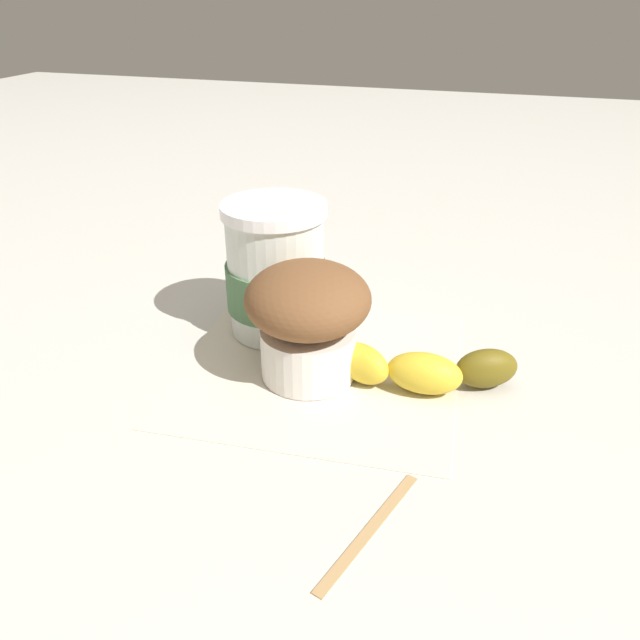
% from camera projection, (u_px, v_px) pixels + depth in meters
% --- Properties ---
extents(ground_plane, '(3.00, 3.00, 0.00)m').
position_uv_depth(ground_plane, '(320.00, 366.00, 0.53)').
color(ground_plane, beige).
extents(paper_napkin, '(0.24, 0.24, 0.00)m').
position_uv_depth(paper_napkin, '(320.00, 365.00, 0.53)').
color(paper_napkin, beige).
rests_on(paper_napkin, ground_plane).
extents(coffee_cup, '(0.09, 0.09, 0.12)m').
position_uv_depth(coffee_cup, '(276.00, 273.00, 0.56)').
color(coffee_cup, silver).
rests_on(coffee_cup, paper_napkin).
extents(muffin, '(0.10, 0.10, 0.10)m').
position_uv_depth(muffin, '(308.00, 316.00, 0.49)').
color(muffin, white).
rests_on(muffin, paper_napkin).
extents(banana, '(0.15, 0.07, 0.03)m').
position_uv_depth(banana, '(424.00, 369.00, 0.49)').
color(banana, gold).
rests_on(banana, paper_napkin).
extents(wooden_stirrer, '(0.04, 0.11, 0.00)m').
position_uv_depth(wooden_stirrer, '(370.00, 530.00, 0.37)').
color(wooden_stirrer, tan).
rests_on(wooden_stirrer, ground_plane).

